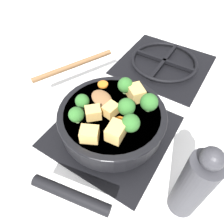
# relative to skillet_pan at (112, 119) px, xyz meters

# --- Properties ---
(ground_plane) EXTENTS (2.40, 2.40, 0.00)m
(ground_plane) POSITION_rel_skillet_pan_xyz_m (-0.00, 0.00, -0.06)
(ground_plane) COLOR white
(front_burner_grate) EXTENTS (0.31, 0.31, 0.03)m
(front_burner_grate) POSITION_rel_skillet_pan_xyz_m (-0.00, 0.00, -0.05)
(front_burner_grate) COLOR black
(front_burner_grate) RESTS_ON ground_plane
(rear_burner_grate) EXTENTS (0.31, 0.31, 0.03)m
(rear_burner_grate) POSITION_rel_skillet_pan_xyz_m (-0.00, 0.36, -0.05)
(rear_burner_grate) COLOR black
(rear_burner_grate) RESTS_ON ground_plane
(skillet_pan) EXTENTS (0.28, 0.38, 0.06)m
(skillet_pan) POSITION_rel_skillet_pan_xyz_m (0.00, 0.00, 0.00)
(skillet_pan) COLOR black
(skillet_pan) RESTS_ON front_burner_grate
(wooden_spoon) EXTENTS (0.25, 0.24, 0.02)m
(wooden_spoon) POSITION_rel_skillet_pan_xyz_m (-0.14, 0.06, 0.03)
(wooden_spoon) COLOR brown
(wooden_spoon) RESTS_ON skillet_pan
(tofu_cube_center_large) EXTENTS (0.05, 0.05, 0.03)m
(tofu_cube_center_large) POSITION_rel_skillet_pan_xyz_m (-0.00, -0.09, 0.04)
(tofu_cube_center_large) COLOR tan
(tofu_cube_center_large) RESTS_ON skillet_pan
(tofu_cube_near_handle) EXTENTS (0.05, 0.05, 0.03)m
(tofu_cube_near_handle) POSITION_rel_skillet_pan_xyz_m (-0.03, -0.04, 0.04)
(tofu_cube_near_handle) COLOR tan
(tofu_cube_near_handle) RESTS_ON skillet_pan
(tofu_cube_east_chunk) EXTENTS (0.06, 0.06, 0.04)m
(tofu_cube_east_chunk) POSITION_rel_skillet_pan_xyz_m (0.03, 0.08, 0.04)
(tofu_cube_east_chunk) COLOR tan
(tofu_cube_east_chunk) RESTS_ON skillet_pan
(tofu_cube_west_chunk) EXTENTS (0.03, 0.04, 0.03)m
(tofu_cube_west_chunk) POSITION_rel_skillet_pan_xyz_m (0.00, -0.00, 0.04)
(tofu_cube_west_chunk) COLOR tan
(tofu_cube_west_chunk) RESTS_ON skillet_pan
(tofu_cube_back_piece) EXTENTS (0.04, 0.05, 0.04)m
(tofu_cube_back_piece) POSITION_rel_skillet_pan_xyz_m (0.05, -0.06, 0.04)
(tofu_cube_back_piece) COLOR tan
(tofu_cube_back_piece) RESTS_ON skillet_pan
(broccoli_floret_near_spoon) EXTENTS (0.04, 0.04, 0.05)m
(broccoli_floret_near_spoon) POSITION_rel_skillet_pan_xyz_m (0.03, 0.01, 0.05)
(broccoli_floret_near_spoon) COLOR #709956
(broccoli_floret_near_spoon) RESTS_ON skillet_pan
(broccoli_floret_center_top) EXTENTS (0.04, 0.04, 0.05)m
(broccoli_floret_center_top) POSITION_rel_skillet_pan_xyz_m (-0.01, 0.08, 0.05)
(broccoli_floret_center_top) COLOR #709956
(broccoli_floret_center_top) RESTS_ON skillet_pan
(broccoli_floret_east_rim) EXTENTS (0.04, 0.04, 0.04)m
(broccoli_floret_east_rim) POSITION_rel_skillet_pan_xyz_m (-0.06, -0.07, 0.05)
(broccoli_floret_east_rim) COLOR #709956
(broccoli_floret_east_rim) RESTS_ON skillet_pan
(broccoli_floret_west_rim) EXTENTS (0.04, 0.04, 0.04)m
(broccoli_floret_west_rim) POSITION_rel_skillet_pan_xyz_m (-0.07, -0.03, 0.05)
(broccoli_floret_west_rim) COLOR #709956
(broccoli_floret_west_rim) RESTS_ON skillet_pan
(broccoli_floret_north_edge) EXTENTS (0.04, 0.04, 0.05)m
(broccoli_floret_north_edge) POSITION_rel_skillet_pan_xyz_m (0.07, -0.02, 0.05)
(broccoli_floret_north_edge) COLOR #709956
(broccoli_floret_north_edge) RESTS_ON skillet_pan
(broccoli_floret_south_cluster) EXTENTS (0.05, 0.05, 0.05)m
(broccoli_floret_south_cluster) POSITION_rel_skillet_pan_xyz_m (0.07, 0.06, 0.05)
(broccoli_floret_south_cluster) COLOR #709956
(broccoli_floret_south_cluster) RESTS_ON skillet_pan
(carrot_slice_orange_thin) EXTENTS (0.03, 0.03, 0.01)m
(carrot_slice_orange_thin) POSITION_rel_skillet_pan_xyz_m (-0.08, 0.07, 0.03)
(carrot_slice_orange_thin) COLOR orange
(carrot_slice_orange_thin) RESTS_ON skillet_pan
(carrot_slice_near_center) EXTENTS (0.03, 0.03, 0.01)m
(carrot_slice_near_center) POSITION_rel_skillet_pan_xyz_m (0.03, -0.02, 0.03)
(carrot_slice_near_center) COLOR orange
(carrot_slice_near_center) RESTS_ON skillet_pan
(pepper_mill) EXTENTS (0.06, 0.06, 0.22)m
(pepper_mill) POSITION_rel_skillet_pan_xyz_m (0.23, -0.08, 0.04)
(pepper_mill) COLOR #333338
(pepper_mill) RESTS_ON ground_plane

